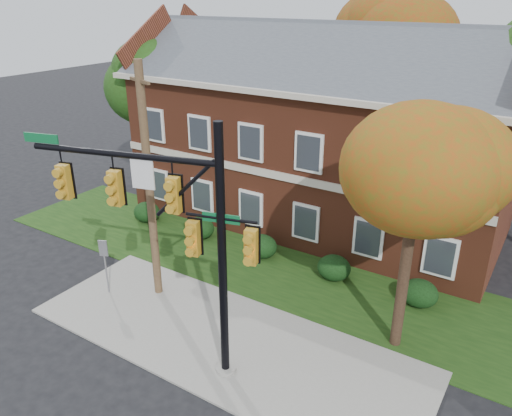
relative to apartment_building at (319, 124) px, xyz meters
The scene contains 15 objects.
ground 13.11m from the apartment_building, 80.50° to the right, with size 120.00×120.00×0.00m, color black.
sidewalk 12.18m from the apartment_building, 79.65° to the right, with size 14.00×5.00×0.08m, color gray.
grass_strip 8.01m from the apartment_building, 71.43° to the right, with size 30.00×6.00×0.04m, color #193811.
apartment_building is the anchor object (origin of this frame).
hedge_far_left 9.82m from the apartment_building, 143.11° to the right, with size 1.40×1.26×1.05m, color black.
hedge_left 7.73m from the apartment_building, 123.67° to the right, with size 1.40×1.26×1.05m, color black.
hedge_center 6.89m from the apartment_building, 90.00° to the right, with size 1.40×1.26×1.05m, color black.
hedge_right 7.73m from the apartment_building, 56.33° to the right, with size 1.40×1.26×1.05m, color black.
hedge_far_right 9.82m from the apartment_building, 36.89° to the right, with size 1.40×1.26×1.05m, color black.
tree_near_right 10.97m from the apartment_building, 48.23° to the right, with size 4.50×4.25×8.58m.
tree_left_rear 9.94m from the apartment_building, behind, with size 5.40×5.10×8.88m.
tree_far_rear 8.84m from the apartment_building, 80.29° to the left, with size 6.84×6.46×11.52m.
traffic_signal 12.63m from the apartment_building, 82.80° to the right, with size 6.95×2.08×7.99m.
utility_pole 10.14m from the apartment_building, 100.67° to the right, with size 1.34×0.59×8.96m.
sign_post 12.07m from the apartment_building, 107.58° to the right, with size 0.33×0.18×2.36m.
Camera 1 is at (8.40, -10.06, 10.96)m, focal length 35.00 mm.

